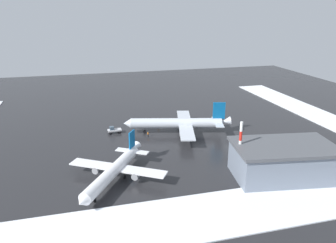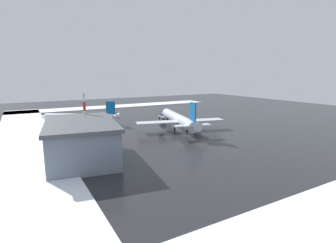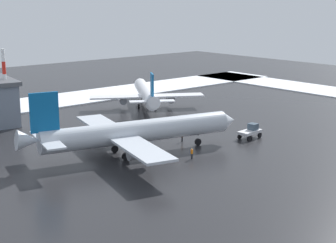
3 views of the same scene
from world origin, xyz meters
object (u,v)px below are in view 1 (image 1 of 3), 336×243
airplane_foreground_jet (114,170)px  antenna_mast (240,149)px  ground_crew_near_tug (148,134)px  ground_crew_beside_wing (159,125)px  pushback_tug (114,130)px  cargo_hangar (283,161)px  airplane_distant_tail (179,123)px

airplane_foreground_jet → antenna_mast: bearing=112.6°
ground_crew_near_tug → ground_crew_beside_wing: bearing=-55.8°
pushback_tug → cargo_hangar: bearing=127.2°
antenna_mast → airplane_distant_tail: bearing=100.0°
airplane_foreground_jet → cargo_hangar: size_ratio=1.02×
airplane_distant_tail → ground_crew_near_tug: bearing=16.9°
pushback_tug → antenna_mast: 48.00m
pushback_tug → ground_crew_beside_wing: bearing=-177.0°
airplane_foreground_jet → ground_crew_near_tug: airplane_foreground_jet is taller
ground_crew_beside_wing → antenna_mast: size_ratio=0.12×
airplane_distant_tail → antenna_mast: size_ratio=2.50×
ground_crew_beside_wing → airplane_foreground_jet: bearing=138.0°
antenna_mast → cargo_hangar: size_ratio=0.54×
airplane_distant_tail → cargo_hangar: airplane_distant_tail is taller
ground_crew_near_tug → airplane_foreground_jet: bearing=131.1°
antenna_mast → ground_crew_near_tug: bearing=117.1°
airplane_distant_tail → airplane_foreground_jet: (-24.96, -28.15, -0.59)m
airplane_foreground_jet → pushback_tug: (3.33, 33.70, -1.75)m
ground_crew_near_tug → antenna_mast: 37.37m
airplane_distant_tail → cargo_hangar: size_ratio=1.35×
pushback_tug → ground_crew_beside_wing: 16.47m
airplane_foreground_jet → antenna_mast: 31.54m
ground_crew_beside_wing → ground_crew_near_tug: 10.01m
airplane_foreground_jet → pushback_tug: 33.91m
airplane_distant_tail → airplane_foreground_jet: size_ratio=1.32×
airplane_distant_tail → ground_crew_beside_wing: size_ratio=21.30×
ground_crew_near_tug → cargo_hangar: 45.35m
airplane_foreground_jet → ground_crew_near_tug: size_ratio=16.08×
ground_crew_beside_wing → antenna_mast: antenna_mast is taller
ground_crew_beside_wing → ground_crew_near_tug: same height
airplane_distant_tail → ground_crew_near_tug: (-10.90, -0.53, -2.65)m
ground_crew_near_tug → antenna_mast: bearing=-174.8°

